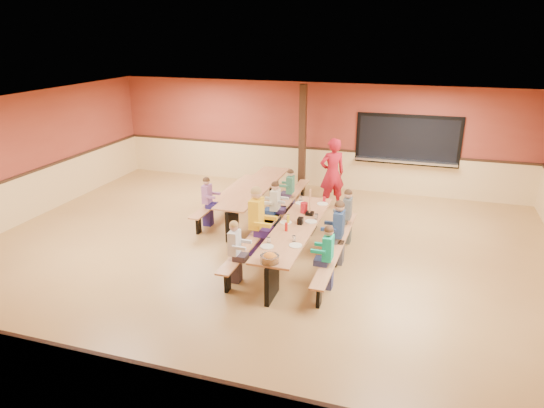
% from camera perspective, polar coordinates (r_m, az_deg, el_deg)
% --- Properties ---
extents(ground, '(12.00, 12.00, 0.00)m').
position_cam_1_polar(ground, '(10.02, -1.70, -6.08)').
color(ground, olive).
rests_on(ground, ground).
extents(room_envelope, '(12.04, 10.04, 3.02)m').
position_cam_1_polar(room_envelope, '(9.73, -1.74, -2.42)').
color(room_envelope, brown).
rests_on(room_envelope, ground).
extents(kitchen_pass_through, '(2.78, 0.28, 1.38)m').
position_cam_1_polar(kitchen_pass_through, '(13.76, 15.65, 7.01)').
color(kitchen_pass_through, black).
rests_on(kitchen_pass_through, ground).
extents(structural_post, '(0.18, 0.18, 3.00)m').
position_cam_1_polar(structural_post, '(13.59, 3.60, 7.60)').
color(structural_post, black).
rests_on(structural_post, ground).
extents(cafeteria_table_main, '(1.91, 3.70, 0.74)m').
position_cam_1_polar(cafeteria_table_main, '(9.62, 2.80, -3.77)').
color(cafeteria_table_main, '#B47347').
rests_on(cafeteria_table_main, ground).
extents(cafeteria_table_second, '(1.91, 3.70, 0.74)m').
position_cam_1_polar(cafeteria_table_second, '(12.04, -1.97, 1.19)').
color(cafeteria_table_second, '#B47347').
rests_on(cafeteria_table_second, ground).
extents(seated_child_white_left, '(0.35, 0.29, 1.18)m').
position_cam_1_polar(seated_child_white_left, '(8.82, -4.41, -5.67)').
color(seated_child_white_left, silver).
rests_on(seated_child_white_left, ground).
extents(seated_adult_yellow, '(0.48, 0.39, 1.44)m').
position_cam_1_polar(seated_adult_yellow, '(9.79, -1.84, -2.11)').
color(seated_adult_yellow, yellow).
rests_on(seated_adult_yellow, ground).
extents(seated_child_grey_left, '(0.33, 0.27, 1.13)m').
position_cam_1_polar(seated_child_grey_left, '(11.01, 0.45, -0.40)').
color(seated_child_grey_left, silver).
rests_on(seated_child_grey_left, ground).
extents(seated_child_teal_right, '(0.36, 0.29, 1.18)m').
position_cam_1_polar(seated_child_teal_right, '(8.64, 6.57, -6.31)').
color(seated_child_teal_right, '#10AD7E').
rests_on(seated_child_teal_right, ground).
extents(seated_child_navy_right, '(0.41, 0.33, 1.29)m').
position_cam_1_polar(seated_child_navy_right, '(9.54, 7.81, -3.39)').
color(seated_child_navy_right, navy).
rests_on(seated_child_navy_right, ground).
extents(seated_child_char_right, '(0.36, 0.30, 1.19)m').
position_cam_1_polar(seated_child_char_right, '(10.51, 8.81, -1.49)').
color(seated_child_char_right, '#4B5154').
rests_on(seated_child_char_right, ground).
extents(seated_child_purple_sec, '(0.35, 0.28, 1.17)m').
position_cam_1_polar(seated_child_purple_sec, '(11.42, -7.62, 0.26)').
color(seated_child_purple_sec, '#91578F').
rests_on(seated_child_purple_sec, ground).
extents(seated_child_green_sec, '(0.34, 0.28, 1.14)m').
position_cam_1_polar(seated_child_green_sec, '(12.03, 2.17, 1.40)').
color(seated_child_green_sec, '#36795C').
rests_on(seated_child_green_sec, ground).
extents(seated_child_tan_sec, '(0.37, 0.30, 1.21)m').
position_cam_1_polar(seated_child_tan_sec, '(10.87, 0.36, -0.47)').
color(seated_child_tan_sec, beige).
rests_on(seated_child_tan_sec, ground).
extents(standing_woman, '(0.80, 0.74, 1.84)m').
position_cam_1_polar(standing_woman, '(12.43, 7.10, 3.56)').
color(standing_woman, '#A71321').
rests_on(standing_woman, ground).
extents(punch_pitcher, '(0.16, 0.16, 0.22)m').
position_cam_1_polar(punch_pitcher, '(10.20, 3.79, -0.43)').
color(punch_pitcher, '#B31722').
rests_on(punch_pitcher, cafeteria_table_main).
extents(chip_bowl, '(0.32, 0.32, 0.15)m').
position_cam_1_polar(chip_bowl, '(8.07, -0.27, -6.37)').
color(chip_bowl, orange).
rests_on(chip_bowl, cafeteria_table_main).
extents(napkin_dispenser, '(0.10, 0.14, 0.13)m').
position_cam_1_polar(napkin_dispenser, '(9.62, 3.35, -1.99)').
color(napkin_dispenser, black).
rests_on(napkin_dispenser, cafeteria_table_main).
extents(condiment_mustard, '(0.06, 0.06, 0.17)m').
position_cam_1_polar(condiment_mustard, '(9.64, 1.91, -1.79)').
color(condiment_mustard, yellow).
rests_on(condiment_mustard, cafeteria_table_main).
extents(condiment_ketchup, '(0.06, 0.06, 0.17)m').
position_cam_1_polar(condiment_ketchup, '(9.27, 1.69, -2.70)').
color(condiment_ketchup, '#B2140F').
rests_on(condiment_ketchup, cafeteria_table_main).
extents(table_paddle, '(0.16, 0.16, 0.56)m').
position_cam_1_polar(table_paddle, '(10.08, 4.47, -0.55)').
color(table_paddle, black).
rests_on(table_paddle, cafeteria_table_main).
extents(place_settings, '(0.65, 3.30, 0.11)m').
position_cam_1_polar(place_settings, '(9.52, 2.82, -2.29)').
color(place_settings, beige).
rests_on(place_settings, cafeteria_table_main).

